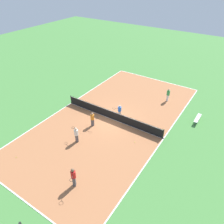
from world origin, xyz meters
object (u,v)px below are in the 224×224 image
object	(u,v)px
tennis_net	(112,115)
tennis_ball_near_net	(163,129)
player_near_blue	(119,110)
player_far_green	(168,94)
player_far_white	(76,134)
bench	(198,118)
player_coach_red	(73,176)
tennis_ball_right_alley	(135,142)
tennis_ball_far_baseline	(16,157)
tennis_ball_left_sideline	(82,109)
player_center_orange	(92,118)

from	to	relation	value
tennis_net	tennis_ball_near_net	distance (m)	5.35
player_near_blue	player_far_green	bearing A→B (deg)	-162.21
player_far_white	bench	bearing A→B (deg)	-109.63
player_coach_red	player_near_blue	distance (m)	9.46
tennis_ball_right_alley	player_near_blue	bearing A→B (deg)	-39.14
player_coach_red	player_far_white	bearing A→B (deg)	-174.68
bench	tennis_ball_right_alley	size ratio (longest dim) A/B	25.92
bench	player_coach_red	distance (m)	14.02
player_coach_red	tennis_ball_near_net	xyz separation A→B (m)	(-2.88, -9.78, -0.98)
tennis_net	player_near_blue	distance (m)	0.95
tennis_ball_far_baseline	tennis_ball_left_sideline	size ratio (longest dim) A/B	1.00
tennis_ball_right_alley	tennis_ball_near_net	bearing A→B (deg)	-113.53
player_center_orange	player_near_blue	distance (m)	3.14
tennis_ball_far_baseline	bench	bearing A→B (deg)	-129.77
player_center_orange	player_far_white	distance (m)	2.71
tennis_ball_far_baseline	tennis_ball_left_sideline	distance (m)	8.78
bench	tennis_ball_far_baseline	distance (m)	17.63
player_far_green	tennis_ball_right_alley	world-z (taller)	player_far_green
player_coach_red	tennis_ball_right_alley	world-z (taller)	player_coach_red
player_center_orange	tennis_ball_right_alley	bearing A→B (deg)	4.97
player_far_green	player_coach_red	world-z (taller)	player_coach_red
tennis_ball_left_sideline	player_coach_red	bearing A→B (deg)	127.06
player_center_orange	tennis_ball_near_net	xyz separation A→B (m)	(-6.16, -3.31, -0.83)
tennis_ball_near_net	player_near_blue	bearing A→B (deg)	6.14
tennis_ball_far_baseline	tennis_ball_left_sideline	xyz separation A→B (m)	(0.21, -8.78, 0.00)
player_far_green	tennis_ball_left_sideline	distance (m)	10.18
tennis_net	tennis_ball_far_baseline	size ratio (longest dim) A/B	167.62
player_far_white	tennis_ball_right_alley	size ratio (longest dim) A/B	23.16
player_far_green	tennis_ball_far_baseline	xyz separation A→B (m)	(7.17, 15.74, -0.88)
player_far_white	tennis_ball_near_net	world-z (taller)	player_far_white
tennis_net	tennis_ball_far_baseline	xyz separation A→B (m)	(3.69, 9.06, -0.49)
player_center_orange	tennis_ball_far_baseline	world-z (taller)	player_center_orange
player_far_green	tennis_ball_left_sideline	bearing A→B (deg)	133.30
tennis_net	tennis_ball_right_alley	distance (m)	4.24
tennis_ball_far_baseline	player_near_blue	bearing A→B (deg)	-112.59
tennis_net	player_coach_red	xyz separation A→B (m)	(-2.27, 8.47, 0.48)
player_center_orange	tennis_ball_right_alley	size ratio (longest dim) A/B	22.47
tennis_net	player_center_orange	distance (m)	2.26
player_far_white	tennis_ball_right_alley	distance (m)	5.37
player_coach_red	player_near_blue	bearing A→B (deg)	157.90
tennis_ball_far_baseline	tennis_net	bearing A→B (deg)	-112.18
player_far_green	player_center_orange	bearing A→B (deg)	152.69
tennis_net	tennis_ball_right_alley	world-z (taller)	tennis_net
tennis_ball_near_net	player_far_green	bearing A→B (deg)	-72.57
player_coach_red	tennis_ball_far_baseline	xyz separation A→B (m)	(5.97, 0.60, -0.98)
bench	player_near_blue	world-z (taller)	player_near_blue
player_far_white	tennis_ball_left_sideline	size ratio (longest dim) A/B	23.16
tennis_net	bench	world-z (taller)	tennis_net
player_coach_red	player_near_blue	size ratio (longest dim) A/B	1.22
tennis_net	player_far_white	world-z (taller)	player_far_white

